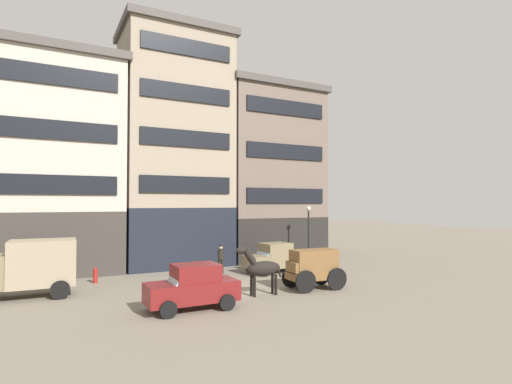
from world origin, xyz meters
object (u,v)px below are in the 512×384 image
object	(u,v)px
cargo_wagon	(313,266)
sedan_light	(274,258)
fire_hydrant_curbside	(95,275)
streetlamp_curbside	(309,227)
pedestrian_officer	(221,258)
draft_horse	(262,268)
delivery_truck_near	(28,267)
sedan_dark	(193,287)

from	to	relation	value
cargo_wagon	sedan_light	size ratio (longest dim) A/B	0.78
fire_hydrant_curbside	streetlamp_curbside	bearing A→B (deg)	-0.43
pedestrian_officer	streetlamp_curbside	world-z (taller)	streetlamp_curbside
draft_horse	fire_hydrant_curbside	xyz separation A→B (m)	(-6.59, 6.76, -0.84)
fire_hydrant_curbside	delivery_truck_near	bearing A→B (deg)	-144.85
delivery_truck_near	sedan_dark	world-z (taller)	delivery_truck_near
sedan_dark	pedestrian_officer	world-z (taller)	sedan_dark
pedestrian_officer	draft_horse	bearing A→B (deg)	-95.00
draft_horse	delivery_truck_near	xyz separation A→B (m)	(-9.71, 4.56, 0.15)
delivery_truck_near	sedan_light	distance (m)	13.39
sedan_light	draft_horse	bearing A→B (deg)	-125.44
sedan_light	streetlamp_curbside	size ratio (longest dim) A/B	0.93
cargo_wagon	pedestrian_officer	distance (m)	6.72
pedestrian_officer	cargo_wagon	bearing A→B (deg)	-69.05
sedan_light	delivery_truck_near	bearing A→B (deg)	-177.52
sedan_light	pedestrian_officer	distance (m)	3.31
draft_horse	sedan_dark	xyz separation A→B (m)	(-3.69, -0.88, -0.36)
cargo_wagon	delivery_truck_near	distance (m)	13.46
cargo_wagon	fire_hydrant_curbside	bearing A→B (deg)	144.68
delivery_truck_near	pedestrian_officer	world-z (taller)	delivery_truck_near
sedan_dark	sedan_light	distance (m)	9.50
sedan_light	fire_hydrant_curbside	distance (m)	10.39
cargo_wagon	draft_horse	distance (m)	2.95
sedan_light	fire_hydrant_curbside	world-z (taller)	sedan_light
cargo_wagon	draft_horse	xyz separation A→B (m)	(-2.95, 0.00, 0.12)
streetlamp_curbside	fire_hydrant_curbside	xyz separation A→B (m)	(-13.98, 0.10, -2.24)
delivery_truck_near	sedan_light	size ratio (longest dim) A/B	1.15
cargo_wagon	delivery_truck_near	bearing A→B (deg)	160.17
draft_horse	streetlamp_curbside	xyz separation A→B (m)	(7.39, 6.66, 1.40)
delivery_truck_near	pedestrian_officer	distance (m)	10.41
delivery_truck_near	sedan_dark	xyz separation A→B (m)	(6.03, -5.44, -0.51)
delivery_truck_near	sedan_dark	size ratio (longest dim) A/B	1.19
draft_horse	fire_hydrant_curbside	bearing A→B (deg)	134.29
cargo_wagon	pedestrian_officer	world-z (taller)	cargo_wagon
sedan_dark	fire_hydrant_curbside	world-z (taller)	sedan_dark
cargo_wagon	sedan_light	world-z (taller)	cargo_wagon
cargo_wagon	fire_hydrant_curbside	distance (m)	11.72
draft_horse	cargo_wagon	bearing A→B (deg)	-0.07
delivery_truck_near	fire_hydrant_curbside	world-z (taller)	delivery_truck_near
cargo_wagon	streetlamp_curbside	xyz separation A→B (m)	(4.44, 6.66, 1.52)
pedestrian_officer	streetlamp_curbside	bearing A→B (deg)	3.24
pedestrian_officer	fire_hydrant_curbside	world-z (taller)	pedestrian_officer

